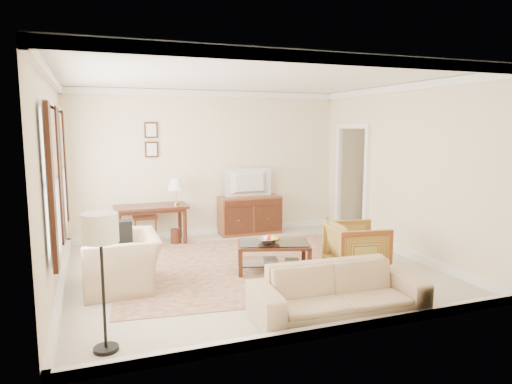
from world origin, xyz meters
TOP-DOWN VIEW (x-y plane):
  - room_shell at (0.00, 0.00)m, footprint 5.51×5.01m
  - annex_bedroom at (4.49, 1.15)m, footprint 3.00×2.70m
  - window_front at (-2.70, -0.70)m, footprint 0.12×1.56m
  - window_rear at (-2.70, 0.90)m, footprint 0.12×1.56m
  - doorway at (2.71, 1.50)m, footprint 0.10×1.12m
  - rug at (-0.00, 0.13)m, footprint 4.31×3.81m
  - writing_desk at (-1.24, 2.07)m, footprint 1.33×0.67m
  - desk_chair at (-1.33, 2.42)m, footprint 0.46×0.46m
  - desk_lamp at (-0.77, 2.07)m, footprint 0.32×0.32m
  - framed_prints at (-1.14, 2.47)m, footprint 0.25×0.04m
  - sideboard at (0.77, 2.23)m, footprint 1.26×0.48m
  - tv at (0.77, 2.21)m, footprint 0.94×0.54m
  - coffee_table at (0.28, -0.25)m, footprint 1.20×0.91m
  - fruit_bowl at (0.18, -0.25)m, footprint 0.42×0.42m
  - book_a at (0.14, -0.18)m, footprint 0.28×0.10m
  - book_b at (0.44, -0.33)m, footprint 0.26×0.15m
  - striped_armchair at (1.46, -0.69)m, footprint 0.86×0.91m
  - club_armchair at (-1.93, -0.21)m, footprint 0.74×1.13m
  - backpack at (-1.93, -0.11)m, footprint 0.23×0.32m
  - sofa at (0.36, -2.04)m, footprint 2.05×0.69m
  - floor_lamp at (-2.21, -2.00)m, footprint 0.34×0.34m

SIDE VIEW (x-z plane):
  - rug at x=0.00m, z-range 0.00..0.01m
  - book_b at x=0.44m, z-range -0.02..0.36m
  - book_a at x=0.14m, z-range -0.01..0.37m
  - annex_bedroom at x=4.49m, z-range -1.11..1.79m
  - coffee_table at x=0.28m, z-range 0.12..0.57m
  - sideboard at x=0.77m, z-range 0.00..0.78m
  - sofa at x=0.36m, z-range 0.00..0.79m
  - striped_armchair at x=1.46m, z-range 0.00..0.82m
  - club_armchair at x=-1.93m, z-range 0.00..0.99m
  - fruit_bowl at x=0.18m, z-range 0.45..0.56m
  - desk_chair at x=-1.33m, z-range 0.00..1.05m
  - writing_desk at x=-1.24m, z-range 0.25..0.98m
  - backpack at x=-1.93m, z-range 0.54..0.94m
  - desk_lamp at x=-0.77m, z-range 0.73..1.23m
  - doorway at x=2.71m, z-range -0.05..2.20m
  - floor_lamp at x=-2.21m, z-range 0.45..1.82m
  - tv at x=0.77m, z-range 1.18..1.31m
  - window_front at x=-2.70m, z-range 0.65..2.45m
  - window_rear at x=-2.70m, z-range 0.65..2.45m
  - framed_prints at x=-1.14m, z-range 1.60..2.28m
  - room_shell at x=0.00m, z-range 1.02..3.93m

